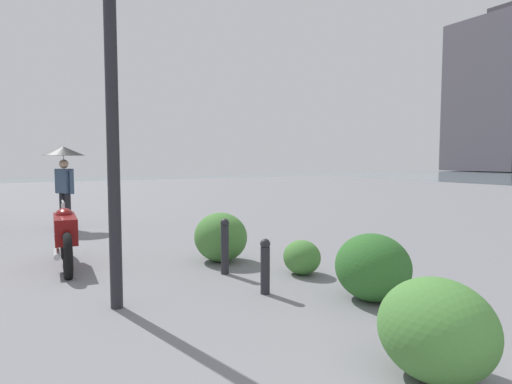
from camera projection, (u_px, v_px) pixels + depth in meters
The scene contains 10 objects.
building_highrise at pixel (508, 97), 66.16m from camera, with size 11.40×15.92×24.37m.
lamppost at pixel (111, 80), 4.83m from camera, with size 0.98×0.28×3.88m.
motorcycle at pixel (65, 235), 6.95m from camera, with size 2.17×0.42×1.06m.
pedestrian at pixel (64, 164), 10.77m from camera, with size 1.00×1.00×2.03m.
bollard_near at pixel (265, 265), 5.52m from camera, with size 0.13×0.13×0.71m.
bollard_mid at pixel (225, 245), 6.48m from camera, with size 0.13×0.13×0.84m.
shrub_low at pixel (373, 267), 5.27m from camera, with size 0.96×0.87×0.82m.
shrub_round at pixel (436, 329), 3.37m from camera, with size 0.94×0.85×0.80m.
shrub_wide at pixel (221, 237), 7.30m from camera, with size 0.97×0.87×0.82m.
shrub_tall at pixel (302, 257), 6.49m from camera, with size 0.60×0.54×0.51m.
Camera 1 is at (-0.21, 2.21, 1.72)m, focal length 30.49 mm.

